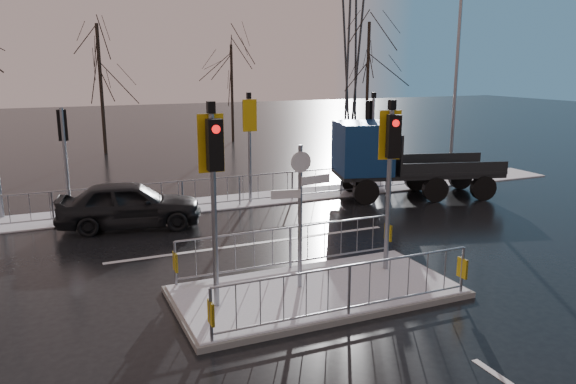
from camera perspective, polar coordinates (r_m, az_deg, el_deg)
name	(u,v)px	position (r m, az deg, el deg)	size (l,w,h in m)	color
ground	(316,294)	(12.21, 2.89, -10.35)	(120.00, 120.00, 0.00)	black
snow_verge	(207,204)	(19.88, -8.21, -1.21)	(30.00, 2.00, 0.04)	white
lane_markings	(323,300)	(11.94, 3.62, -10.91)	(8.00, 11.38, 0.01)	silver
traffic_island	(316,277)	(12.07, 2.84, -8.64)	(6.00, 3.04, 4.15)	slate
far_kerb_fixtures	(219,178)	(19.27, -7.05, 1.42)	(18.00, 0.65, 3.83)	gray
car_far_lane	(130,204)	(17.45, -15.78, -1.20)	(1.69, 4.20, 1.43)	black
flatbed_truck	(385,158)	(20.79, 9.81, 3.44)	(6.35, 3.72, 2.77)	black
tree_far_a	(99,64)	(32.17, -18.61, 12.24)	(3.75, 3.75, 7.08)	black
tree_far_b	(232,74)	(35.78, -5.74, 11.80)	(3.25, 3.25, 6.14)	black
tree_far_c	(368,59)	(36.41, 8.15, 13.27)	(4.00, 4.00, 7.55)	black
street_lamp_right	(458,75)	(24.23, 16.86, 11.34)	(1.25, 0.18, 8.00)	gray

